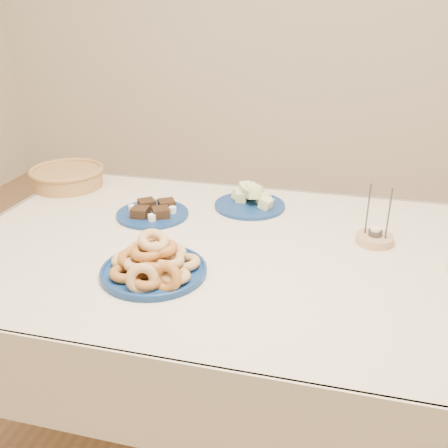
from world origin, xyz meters
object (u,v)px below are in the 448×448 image
at_px(donut_platter, 153,264).
at_px(candle_holder, 375,238).
at_px(dining_table, 228,276).
at_px(melon_plate, 251,200).
at_px(wicker_basket, 67,176).
at_px(brownie_plate, 153,212).

distance_m(donut_platter, candle_holder, 0.70).
relative_size(dining_table, melon_plate, 4.96).
distance_m(donut_platter, wicker_basket, 0.85).
relative_size(donut_platter, candle_holder, 1.88).
bearing_deg(candle_holder, brownie_plate, 177.63).
distance_m(melon_plate, brownie_plate, 0.36).
xyz_separation_m(dining_table, candle_holder, (0.44, 0.14, 0.12)).
xyz_separation_m(donut_platter, brownie_plate, (-0.16, 0.39, -0.02)).
height_order(brownie_plate, candle_holder, candle_holder).
height_order(wicker_basket, candle_holder, candle_holder).
distance_m(dining_table, brownie_plate, 0.38).
height_order(dining_table, donut_platter, donut_platter).
relative_size(wicker_basket, candle_holder, 1.87).
bearing_deg(wicker_basket, melon_plate, -2.33).
xyz_separation_m(donut_platter, wicker_basket, (-0.61, 0.59, 0.01)).
bearing_deg(wicker_basket, candle_holder, -10.94).
distance_m(melon_plate, candle_holder, 0.48).
xyz_separation_m(brownie_plate, wicker_basket, (-0.45, 0.20, 0.03)).
relative_size(donut_platter, wicker_basket, 1.00).
bearing_deg(brownie_plate, candle_holder, -2.37).
height_order(melon_plate, brownie_plate, melon_plate).
bearing_deg(brownie_plate, melon_plate, 28.10).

